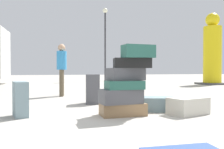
{
  "coord_description": "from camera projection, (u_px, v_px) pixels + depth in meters",
  "views": [
    {
      "loc": [
        -1.42,
        -3.55,
        0.79
      ],
      "look_at": [
        -0.11,
        1.02,
        0.71
      ],
      "focal_mm": 37.65,
      "sensor_mm": 36.0,
      "label": 1
    }
  ],
  "objects": [
    {
      "name": "ground_plane",
      "position": [
        136.0,
        119.0,
        3.82
      ],
      "size": [
        80.0,
        80.0,
        0.0
      ],
      "primitive_type": "plane",
      "color": "#ADA89E"
    },
    {
      "name": "suitcase_tower",
      "position": [
        126.0,
        85.0,
        4.1
      ],
      "size": [
        0.93,
        0.59,
        1.23
      ],
      "color": "olive",
      "rests_on": "ground"
    },
    {
      "name": "suitcase_cream_upright_blue",
      "position": [
        188.0,
        106.0,
        4.2
      ],
      "size": [
        0.78,
        0.59,
        0.3
      ],
      "primitive_type": "cube",
      "rotation": [
        0.0,
        0.0,
        0.27
      ],
      "color": "beige",
      "rests_on": "ground"
    },
    {
      "name": "suitcase_charcoal_white_trunk",
      "position": [
        93.0,
        89.0,
        5.57
      ],
      "size": [
        0.37,
        0.43,
        0.7
      ],
      "primitive_type": "cube",
      "rotation": [
        0.0,
        0.0,
        -0.15
      ],
      "color": "#4C4C51",
      "rests_on": "ground"
    },
    {
      "name": "suitcase_slate_foreground_near",
      "position": [
        20.0,
        99.0,
        3.99
      ],
      "size": [
        0.3,
        0.46,
        0.6
      ],
      "primitive_type": "cube",
      "rotation": [
        0.0,
        0.0,
        0.24
      ],
      "color": "gray",
      "rests_on": "ground"
    },
    {
      "name": "suitcase_slate_behind_tower",
      "position": [
        155.0,
        104.0,
        4.59
      ],
      "size": [
        0.88,
        0.67,
        0.27
      ],
      "primitive_type": "cube",
      "rotation": [
        0.0,
        0.0,
        -0.35
      ],
      "color": "gray",
      "rests_on": "ground"
    },
    {
      "name": "person_bearded_onlooker",
      "position": [
        62.0,
        65.0,
        7.2
      ],
      "size": [
        0.3,
        0.34,
        1.6
      ],
      "rotation": [
        0.0,
        0.0,
        -1.74
      ],
      "color": "brown",
      "rests_on": "ground"
    },
    {
      "name": "yellow_dummy_statue",
      "position": [
        212.0,
        53.0,
        13.31
      ],
      "size": [
        1.38,
        1.38,
        4.05
      ],
      "color": "yellow",
      "rests_on": "ground"
    },
    {
      "name": "lamp_post",
      "position": [
        105.0,
        33.0,
        17.35
      ],
      "size": [
        0.36,
        0.36,
        5.41
      ],
      "color": "#333338",
      "rests_on": "ground"
    }
  ]
}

